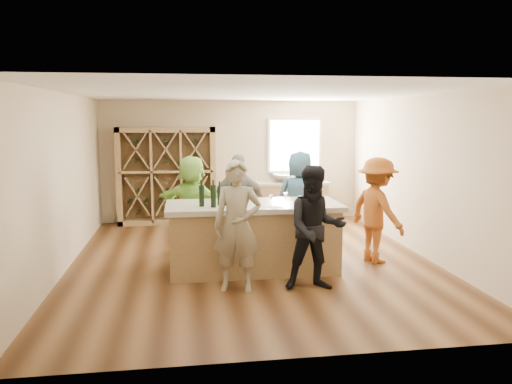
{
  "coord_description": "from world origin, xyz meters",
  "views": [
    {
      "loc": [
        -1.11,
        -8.13,
        2.42
      ],
      "look_at": [
        0.1,
        0.2,
        1.15
      ],
      "focal_mm": 35.0,
      "sensor_mm": 36.0,
      "label": 1
    }
  ],
  "objects": [
    {
      "name": "person_far_mid",
      "position": [
        -0.14,
        0.7,
        0.88
      ],
      "size": [
        1.16,
        0.88,
        1.76
      ],
      "primitive_type": "imported",
      "rotation": [
        0.0,
        0.0,
        2.76
      ],
      "color": "slate",
      "rests_on": "floor"
    },
    {
      "name": "back_counter_base",
      "position": [
        1.4,
        3.2,
        0.43
      ],
      "size": [
        1.6,
        0.58,
        0.86
      ],
      "primitive_type": "cube",
      "color": "olive",
      "rests_on": "floor"
    },
    {
      "name": "tasting_menu_b",
      "position": [
        0.22,
        -0.92,
        1.08
      ],
      "size": [
        0.27,
        0.32,
        0.0
      ],
      "primitive_type": "cube",
      "rotation": [
        0.0,
        0.0,
        0.3
      ],
      "color": "white",
      "rests_on": "tasting_counter_top"
    },
    {
      "name": "wine_glass_d",
      "position": [
        0.44,
        -0.67,
        1.16
      ],
      "size": [
        0.08,
        0.08,
        0.17
      ],
      "primitive_type": "cone",
      "rotation": [
        0.0,
        0.0,
        -0.37
      ],
      "color": "white",
      "rests_on": "tasting_counter_top"
    },
    {
      "name": "wine_glass_c",
      "position": [
        0.6,
        -0.95,
        1.17
      ],
      "size": [
        0.09,
        0.09,
        0.17
      ],
      "primitive_type": "cone",
      "rotation": [
        0.0,
        0.0,
        -0.42
      ],
      "color": "white",
      "rests_on": "tasting_counter_top"
    },
    {
      "name": "wall_right",
      "position": [
        3.05,
        0.0,
        1.4
      ],
      "size": [
        0.1,
        7.0,
        2.8
      ],
      "primitive_type": "cube",
      "color": "#C2AE8D",
      "rests_on": "ground"
    },
    {
      "name": "tasting_counter_top",
      "position": [
        -0.04,
        -0.52,
        1.04
      ],
      "size": [
        2.72,
        1.12,
        0.08
      ],
      "primitive_type": "cube",
      "color": "#ACA28C",
      "rests_on": "tasting_counter_base"
    },
    {
      "name": "wine_bottle_c",
      "position": [
        -0.58,
        -0.6,
        1.22
      ],
      "size": [
        0.09,
        0.09,
        0.29
      ],
      "primitive_type": "cylinder",
      "rotation": [
        0.0,
        0.0,
        0.23
      ],
      "color": "black",
      "rests_on": "tasting_counter_top"
    },
    {
      "name": "wall_front",
      "position": [
        0.0,
        -3.55,
        1.4
      ],
      "size": [
        6.0,
        0.1,
        2.8
      ],
      "primitive_type": "cube",
      "color": "#C2AE8D",
      "rests_on": "ground"
    },
    {
      "name": "tasting_counter_base",
      "position": [
        -0.04,
        -0.52,
        0.5
      ],
      "size": [
        2.6,
        1.0,
        1.0
      ],
      "primitive_type": "cube",
      "color": "olive",
      "rests_on": "floor"
    },
    {
      "name": "wall_left",
      "position": [
        -3.05,
        0.0,
        1.4
      ],
      "size": [
        0.1,
        7.0,
        2.8
      ],
      "primitive_type": "cube",
      "color": "#C2AE8D",
      "rests_on": "ground"
    },
    {
      "name": "tasting_menu_c",
      "position": [
        0.82,
        -0.9,
        1.08
      ],
      "size": [
        0.3,
        0.37,
        0.0
      ],
      "primitive_type": "cube",
      "rotation": [
        0.0,
        0.0,
        -0.2
      ],
      "color": "white",
      "rests_on": "tasting_counter_top"
    },
    {
      "name": "person_far_right",
      "position": [
        1.0,
        0.75,
        0.9
      ],
      "size": [
        0.93,
        0.64,
        1.8
      ],
      "primitive_type": "imported",
      "rotation": [
        0.0,
        0.0,
        3.06
      ],
      "color": "#335972",
      "rests_on": "floor"
    },
    {
      "name": "window_frame",
      "position": [
        1.5,
        3.47,
        1.75
      ],
      "size": [
        1.3,
        0.06,
        1.3
      ],
      "primitive_type": "cube",
      "color": "white",
      "rests_on": "wall_back"
    },
    {
      "name": "wine_glass_a",
      "position": [
        -0.29,
        -0.93,
        1.17
      ],
      "size": [
        0.08,
        0.08,
        0.17
      ],
      "primitive_type": "cone",
      "rotation": [
        0.0,
        0.0,
        -0.26
      ],
      "color": "white",
      "rests_on": "tasting_counter_top"
    },
    {
      "name": "floor",
      "position": [
        0.0,
        0.0,
        -0.05
      ],
      "size": [
        6.0,
        7.0,
        0.1
      ],
      "primitive_type": "cube",
      "color": "#54351B",
      "rests_on": "ground"
    },
    {
      "name": "back_counter_top",
      "position": [
        1.4,
        3.2,
        0.89
      ],
      "size": [
        1.7,
        0.62,
        0.06
      ],
      "primitive_type": "cube",
      "color": "#ACA28C",
      "rests_on": "back_counter_base"
    },
    {
      "name": "tasting_menu_a",
      "position": [
        -0.39,
        -0.89,
        1.08
      ],
      "size": [
        0.24,
        0.31,
        0.0
      ],
      "primitive_type": "cube",
      "rotation": [
        0.0,
        0.0,
        0.09
      ],
      "color": "white",
      "rests_on": "tasting_counter_top"
    },
    {
      "name": "wine_bottle_d",
      "position": [
        -0.4,
        -0.74,
        1.23
      ],
      "size": [
        0.1,
        0.1,
        0.3
      ],
      "primitive_type": "cylinder",
      "rotation": [
        0.0,
        0.0,
        0.37
      ],
      "color": "black",
      "rests_on": "tasting_counter_top"
    },
    {
      "name": "person_far_left",
      "position": [
        -0.97,
        0.83,
        0.87
      ],
      "size": [
        1.67,
        1.38,
        1.74
      ],
      "primitive_type": "imported",
      "rotation": [
        0.0,
        0.0,
        2.56
      ],
      "color": "#8CC64C",
      "rests_on": "floor"
    },
    {
      "name": "wine_rack",
      "position": [
        -1.5,
        3.27,
        1.1
      ],
      "size": [
        2.2,
        0.45,
        2.2
      ],
      "primitive_type": "cube",
      "color": "olive",
      "rests_on": "floor"
    },
    {
      "name": "sink",
      "position": [
        1.2,
        3.2,
        1.01
      ],
      "size": [
        0.54,
        0.54,
        0.19
      ],
      "primitive_type": "imported",
      "color": "silver",
      "rests_on": "back_counter_top"
    },
    {
      "name": "window_pane",
      "position": [
        1.5,
        3.44,
        1.75
      ],
      "size": [
        1.18,
        0.01,
        1.18
      ],
      "primitive_type": "cube",
      "color": "white",
      "rests_on": "wall_back"
    },
    {
      "name": "wine_bottle_a",
      "position": [
        -0.86,
        -0.66,
        1.24
      ],
      "size": [
        0.09,
        0.09,
        0.32
      ],
      "primitive_type": "cylinder",
      "rotation": [
        0.0,
        0.0,
        -0.19
      ],
      "color": "black",
      "rests_on": "tasting_counter_top"
    },
    {
      "name": "wall_back",
      "position": [
        0.0,
        3.55,
        1.4
      ],
      "size": [
        6.0,
        0.1,
        2.8
      ],
      "primitive_type": "cube",
      "color": "#C2AE8D",
      "rests_on": "ground"
    },
    {
      "name": "person_near_left",
      "position": [
        -0.4,
        -1.4,
        0.92
      ],
      "size": [
        0.76,
        0.63,
        1.84
      ],
      "primitive_type": "imported",
      "rotation": [
        0.0,
        0.0,
        -0.23
      ],
      "color": "gray",
      "rests_on": "floor"
    },
    {
      "name": "wine_bottle_b",
      "position": [
        -0.69,
        -0.77,
        1.25
      ],
      "size": [
        0.09,
        0.09,
        0.33
      ],
      "primitive_type": "cylinder",
      "rotation": [
        0.0,
        0.0,
        -0.12
      ],
      "color": "black",
      "rests_on": "tasting_counter_top"
    },
    {
      "name": "wine_glass_e",
      "position": [
        0.89,
        -0.78,
        1.18
      ],
      "size": [
        0.08,
        0.08,
        0.19
      ],
      "primitive_type": "cone",
      "rotation": [
        0.0,
        0.0,
        0.17
      ],
      "color": "white",
      "rests_on": "tasting_counter_top"
    },
    {
      "name": "faucet",
      "position": [
        1.2,
        3.38,
        1.07
      ],
      "size": [
        0.02,
        0.02,
        0.3
      ],
      "primitive_type": "cylinder",
      "color": "silver",
      "rests_on": "back_counter_top"
    },
    {
      "name": "person_near_right",
      "position": [
        0.69,
        -1.52,
        0.88
      ],
      "size": [
        0.88,
        0.51,
        1.76
      ],
      "primitive_type": "imported",
      "rotation": [
        0.0,
        0.0,
        -0.05
      ],
      "color": "black",
      "rests_on": "floor"
    },
    {
      "name": "ceiling",
      "position": [
        0.0,
        0.0,
        2.85
      ],
      "size": [
        6.0,
        7.0,
        0.1
      ],
      "primitive_type": "cube",
      "color": "white",
      "rests_on": "ground"
    },
    {
      "name": "person_server",
      "position": [
        2.05,
        -0.35,
        0.88
      ],
      "size": [
        0.9,
        1.25,
        1.76
      ],
      "primitive_type": "imported",
      "rotation": [
        0.0,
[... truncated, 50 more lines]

